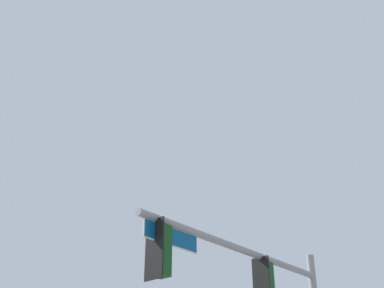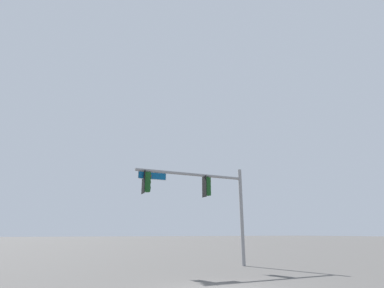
# 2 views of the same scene
# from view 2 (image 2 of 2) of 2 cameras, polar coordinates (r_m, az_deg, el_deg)

# --- Properties ---
(signal_pole_near) EXTENTS (7.08, 0.54, 5.90)m
(signal_pole_near) POSITION_cam_2_polar(r_m,az_deg,el_deg) (18.32, 2.10, -9.24)
(signal_pole_near) COLOR gray
(signal_pole_near) RESTS_ON ground_plane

